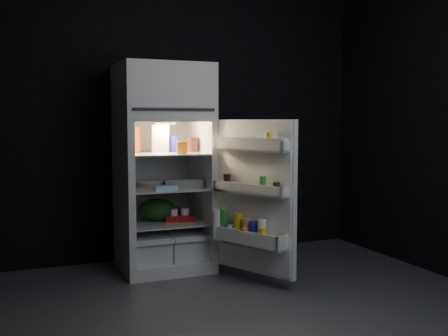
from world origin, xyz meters
name	(u,v)px	position (x,y,z in m)	size (l,w,h in m)	color
floor	(233,317)	(0.00, 0.00, 0.00)	(4.00, 3.40, 0.00)	#4E4E53
wall_back	(163,116)	(0.00, 1.70, 1.35)	(4.00, 0.00, 2.70)	black
wall_front	(429,105)	(0.00, -1.70, 1.35)	(4.00, 0.00, 2.70)	black
refrigerator	(163,160)	(-0.11, 1.32, 0.96)	(0.76, 0.71, 1.78)	white
fridge_door	(252,199)	(0.42, 0.61, 0.68)	(0.49, 0.73, 1.22)	white
milk_jug	(160,139)	(-0.13, 1.32, 1.15)	(0.14, 0.14, 0.24)	white
mayo_jar	(174,144)	(0.00, 1.32, 1.10)	(0.10, 0.10, 0.14)	#1F21A9
jam_jar	(192,145)	(0.15, 1.28, 1.09)	(0.10, 0.10, 0.13)	#32160E
amber_bottle	(136,140)	(-0.33, 1.37, 1.14)	(0.08, 0.08, 0.22)	#BB511E
small_carton	(182,148)	(-0.01, 1.07, 1.08)	(0.08, 0.06, 0.10)	orange
egg_carton	(184,183)	(0.05, 1.20, 0.76)	(0.32, 0.12, 0.07)	gray
pie	(152,184)	(-0.19, 1.39, 0.75)	(0.29, 0.29, 0.04)	tan
flat_package	(165,188)	(-0.16, 1.07, 0.75)	(0.19, 0.09, 0.04)	#95D0E7
wrapped_pkg	(187,182)	(0.13, 1.38, 0.75)	(0.12, 0.10, 0.05)	beige
produce_bag	(157,209)	(-0.16, 1.32, 0.52)	(0.33, 0.28, 0.20)	#193815
yogurt_tray	(180,218)	(0.02, 1.23, 0.45)	(0.25, 0.13, 0.05)	#AC190E
small_can_red	(179,212)	(0.06, 1.40, 0.47)	(0.07, 0.07, 0.09)	#AC190E
small_can_silver	(188,211)	(0.17, 1.46, 0.47)	(0.07, 0.07, 0.09)	silver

